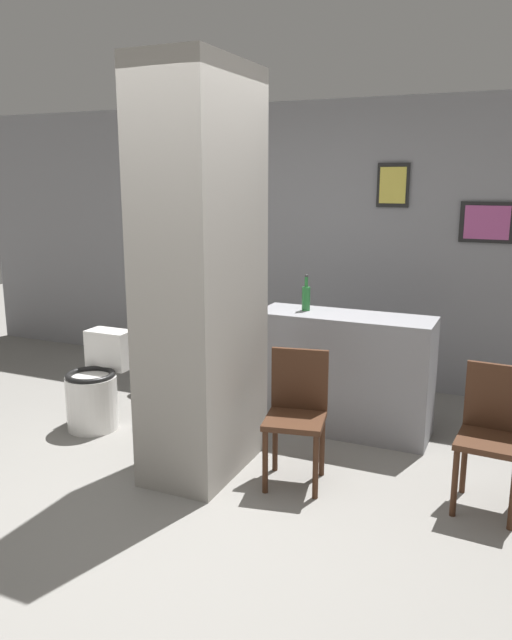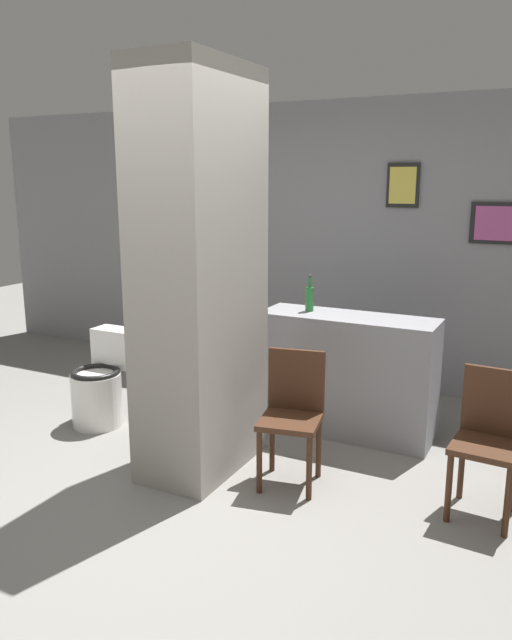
{
  "view_description": "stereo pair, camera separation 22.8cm",
  "coord_description": "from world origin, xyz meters",
  "px_view_note": "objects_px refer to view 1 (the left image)",
  "views": [
    {
      "loc": [
        1.86,
        -3.0,
        1.92
      ],
      "look_at": [
        0.15,
        0.86,
        0.95
      ],
      "focal_mm": 35.0,
      "sensor_mm": 36.0,
      "label": 1
    },
    {
      "loc": [
        2.06,
        -2.91,
        1.92
      ],
      "look_at": [
        0.15,
        0.86,
        0.95
      ],
      "focal_mm": 35.0,
      "sensor_mm": 36.0,
      "label": 2
    }
  ],
  "objects_px": {
    "toilet": "(96,388)",
    "chair_by_doorway": "(493,431)",
    "bottle_tall": "(306,297)",
    "chair_near_pillar": "(297,410)",
    "bicycle": "(218,365)"
  },
  "relations": [
    {
      "from": "toilet",
      "to": "bicycle",
      "type": "relative_size",
      "value": 0.46
    },
    {
      "from": "toilet",
      "to": "chair_by_doorway",
      "type": "distance_m",
      "value": 2.91
    },
    {
      "from": "chair_near_pillar",
      "to": "chair_by_doorway",
      "type": "xyz_separation_m",
      "value": [
        1.16,
        0.15,
        0.0
      ]
    },
    {
      "from": "chair_by_doorway",
      "to": "chair_near_pillar",
      "type": "bearing_deg",
      "value": -168.84
    },
    {
      "from": "chair_near_pillar",
      "to": "toilet",
      "type": "bearing_deg",
      "value": 162.16
    },
    {
      "from": "chair_by_doorway",
      "to": "bottle_tall",
      "type": "height_order",
      "value": "bottle_tall"
    },
    {
      "from": "chair_by_doorway",
      "to": "bicycle",
      "type": "distance_m",
      "value": 2.45
    },
    {
      "from": "bottle_tall",
      "to": "bicycle",
      "type": "bearing_deg",
      "value": 171.09
    },
    {
      "from": "toilet",
      "to": "bottle_tall",
      "type": "distance_m",
      "value": 1.78
    },
    {
      "from": "toilet",
      "to": "bicycle",
      "type": "distance_m",
      "value": 1.06
    },
    {
      "from": "toilet",
      "to": "bottle_tall",
      "type": "height_order",
      "value": "bottle_tall"
    },
    {
      "from": "toilet",
      "to": "chair_by_doorway",
      "type": "bearing_deg",
      "value": -1.21
    },
    {
      "from": "toilet",
      "to": "bottle_tall",
      "type": "xyz_separation_m",
      "value": [
        1.47,
        0.72,
        0.71
      ]
    },
    {
      "from": "chair_near_pillar",
      "to": "bottle_tall",
      "type": "bearing_deg",
      "value": 95.62
    },
    {
      "from": "chair_by_doorway",
      "to": "bicycle",
      "type": "relative_size",
      "value": 0.54
    }
  ]
}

